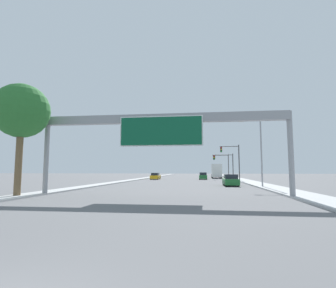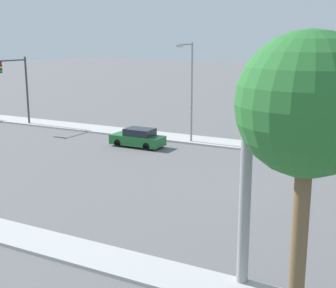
{
  "view_description": "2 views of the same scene",
  "coord_description": "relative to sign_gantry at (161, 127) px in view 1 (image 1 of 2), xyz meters",
  "views": [
    {
      "loc": [
        3.22,
        -2.86,
        2.1
      ],
      "look_at": [
        0.0,
        22.19,
        4.6
      ],
      "focal_mm": 28.0,
      "sensor_mm": 36.0,
      "label": 1
    },
    {
      "loc": [
        -24.65,
        13.13,
        8.63
      ],
      "look_at": [
        1.11,
        26.93,
        2.03
      ],
      "focal_mm": 50.0,
      "sensor_mm": 36.0,
      "label": 2
    }
  ],
  "objects": [
    {
      "name": "car_mid_center",
      "position": [
        3.5,
        38.5,
        -4.82
      ],
      "size": [
        1.74,
        4.39,
        1.55
      ],
      "color": "#1E662D",
      "rests_on": "ground"
    },
    {
      "name": "sign_gantry",
      "position": [
        0.0,
        0.0,
        0.0
      ],
      "size": [
        20.31,
        0.73,
        6.63
      ],
      "color": "gray",
      "rests_on": "ground"
    },
    {
      "name": "traffic_light_far_intersection",
      "position": [
        9.01,
        50.08,
        -1.33
      ],
      "size": [
        4.03,
        0.32,
        6.29
      ],
      "color": "#3D3D3F",
      "rests_on": "ground"
    },
    {
      "name": "traffic_light_near_intersection",
      "position": [
        9.18,
        30.08,
        -1.01
      ],
      "size": [
        3.68,
        0.32,
        6.87
      ],
      "color": "#3D3D3F",
      "rests_on": "ground"
    },
    {
      "name": "car_near_center",
      "position": [
        -7.0,
        36.77,
        -4.86
      ],
      "size": [
        1.72,
        4.36,
        1.45
      ],
      "color": "gold",
      "rests_on": "ground"
    },
    {
      "name": "palm_tree_foreground",
      "position": [
        -10.92,
        -2.03,
        1.16
      ],
      "size": [
        4.29,
        4.29,
        8.92
      ],
      "color": "brown",
      "rests_on": "ground"
    },
    {
      "name": "sidewalk_right",
      "position": [
        11.25,
        42.09,
        -5.47
      ],
      "size": [
        3.0,
        120.0,
        0.15
      ],
      "color": "#B0B0B0",
      "rests_on": "ground"
    },
    {
      "name": "truck_box_primary",
      "position": [
        7.0,
        48.55,
        -3.74
      ],
      "size": [
        2.46,
        7.39,
        3.58
      ],
      "color": "red",
      "rests_on": "ground"
    },
    {
      "name": "car_far_left",
      "position": [
        7.0,
        14.95,
        -4.83
      ],
      "size": [
        1.84,
        4.39,
        1.52
      ],
      "color": "#1E662D",
      "rests_on": "ground"
    },
    {
      "name": "street_lamp_right",
      "position": [
        10.02,
        11.75,
        -0.6
      ],
      "size": [
        2.63,
        0.28,
        8.33
      ],
      "color": "gray",
      "rests_on": "ground"
    },
    {
      "name": "traffic_light_mid_block",
      "position": [
        8.7,
        40.08,
        -1.58
      ],
      "size": [
        4.71,
        0.32,
        5.82
      ],
      "color": "#3D3D3F",
      "rests_on": "ground"
    },
    {
      "name": "median_strip_left",
      "position": [
        -10.75,
        42.09,
        -5.47
      ],
      "size": [
        2.0,
        120.0,
        0.15
      ],
      "color": "#B0B0B0",
      "rests_on": "ground"
    }
  ]
}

